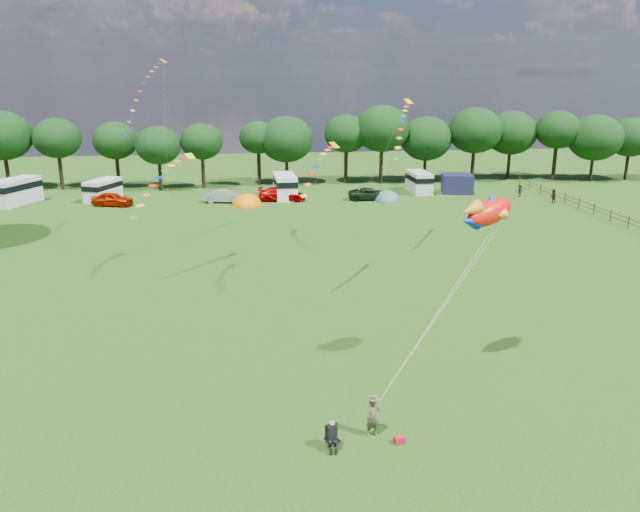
{
  "coord_description": "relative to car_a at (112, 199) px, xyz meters",
  "views": [
    {
      "loc": [
        -4.43,
        -26.39,
        14.17
      ],
      "look_at": [
        0.0,
        8.0,
        4.0
      ],
      "focal_mm": 35.0,
      "sensor_mm": 36.0,
      "label": 1
    }
  ],
  "objects": [
    {
      "name": "car_a",
      "position": [
        0.0,
        0.0,
        0.0
      ],
      "size": [
        4.91,
        2.9,
        1.54
      ],
      "primitive_type": "imported",
      "rotation": [
        0.0,
        0.0,
        1.32
      ],
      "color": "#951300",
      "rests_on": "ground"
    },
    {
      "name": "car_c",
      "position": [
        18.91,
        0.58,
        0.01
      ],
      "size": [
        5.46,
        2.91,
        1.56
      ],
      "primitive_type": "imported",
      "rotation": [
        0.0,
        0.0,
        1.43
      ],
      "color": "#A10000",
      "rests_on": "ground"
    },
    {
      "name": "campervan_b",
      "position": [
        -1.62,
        3.39,
        0.55
      ],
      "size": [
        3.88,
        5.43,
        2.45
      ],
      "rotation": [
        0.0,
        0.0,
        1.18
      ],
      "color": "silver",
      "rests_on": "ground"
    },
    {
      "name": "car_b",
      "position": [
        12.26,
        0.4,
        -0.01
      ],
      "size": [
        4.49,
        2.33,
        1.51
      ],
      "primitive_type": "imported",
      "rotation": [
        0.0,
        0.0,
        1.39
      ],
      "color": "gray",
      "rests_on": "ground"
    },
    {
      "name": "tent_orange",
      "position": [
        14.87,
        -1.64,
        -0.75
      ],
      "size": [
        3.37,
        3.69,
        2.64
      ],
      "color": "#F77000",
      "rests_on": "ground"
    },
    {
      "name": "streamer_kite_b",
      "position": [
        9.1,
        -26.02,
        6.57
      ],
      "size": [
        4.32,
        4.7,
        3.81
      ],
      "rotation": [
        0.0,
        0.0,
        0.72
      ],
      "color": "#C9D420",
      "rests_on": "ground"
    },
    {
      "name": "campervan_d",
      "position": [
        36.11,
        3.82,
        0.6
      ],
      "size": [
        2.22,
        5.21,
        2.55
      ],
      "rotation": [
        0.0,
        0.0,
        1.57
      ],
      "color": "silver",
      "rests_on": "ground"
    },
    {
      "name": "awning_navy",
      "position": [
        40.64,
        2.74,
        0.38
      ],
      "size": [
        4.21,
        3.69,
        2.29
      ],
      "primitive_type": "cube",
      "rotation": [
        0.0,
        0.0,
        -0.21
      ],
      "color": "#181737",
      "rests_on": "ground"
    },
    {
      "name": "campervan_a",
      "position": [
        -10.88,
        2.4,
        0.79
      ],
      "size": [
        4.69,
        6.43,
        2.9
      ],
      "rotation": [
        0.0,
        0.0,
        1.15
      ],
      "color": "silver",
      "rests_on": "ground"
    },
    {
      "name": "streamer_kite_c",
      "position": [
        19.42,
        -31.02,
        8.09
      ],
      "size": [
        3.18,
        5.02,
        2.82
      ],
      "rotation": [
        0.0,
        0.0,
        0.9
      ],
      "color": "gold",
      "rests_on": "ground"
    },
    {
      "name": "walker_b",
      "position": [
        47.22,
        -0.63,
        -0.03
      ],
      "size": [
        0.99,
        0.53,
        1.47
      ],
      "primitive_type": "imported",
      "rotation": [
        0.0,
        0.0,
        3.04
      ],
      "color": "black",
      "rests_on": "ground"
    },
    {
      "name": "camp_chair",
      "position": [
        17.36,
        -49.39,
        -0.0
      ],
      "size": [
        0.64,
        0.65,
        1.28
      ],
      "rotation": [
        0.0,
        0.0,
        0.29
      ],
      "color": "#99999E",
      "rests_on": "ground"
    },
    {
      "name": "fish_kite",
      "position": [
        25.25,
        -43.86,
        7.29
      ],
      "size": [
        3.28,
        2.23,
        1.74
      ],
      "rotation": [
        0.0,
        -0.21,
        0.45
      ],
      "color": "red",
      "rests_on": "ground"
    },
    {
      "name": "campervan_c",
      "position": [
        19.38,
        2.26,
        0.73
      ],
      "size": [
        2.61,
        5.76,
        2.79
      ],
      "rotation": [
        0.0,
        0.0,
        1.6
      ],
      "color": "silver",
      "rests_on": "ground"
    },
    {
      "name": "streamer_kite_a",
      "position": [
        7.08,
        -17.55,
        12.56
      ],
      "size": [
        3.16,
        5.52,
        5.73
      ],
      "rotation": [
        0.0,
        0.0,
        1.18
      ],
      "color": "orange",
      "rests_on": "ground"
    },
    {
      "name": "ground_plane",
      "position": [
        18.61,
        -44.11,
        -0.77
      ],
      "size": [
        180.0,
        180.0,
        0.0
      ],
      "primitive_type": "plane",
      "color": "black",
      "rests_on": "ground"
    },
    {
      "name": "kite_bag",
      "position": [
        20.09,
        -49.34,
        -0.62
      ],
      "size": [
        0.44,
        0.31,
        0.29
      ],
      "primitive_type": "cube",
      "rotation": [
        0.0,
        0.0,
        0.1
      ],
      "color": "#B11122",
      "rests_on": "ground"
    },
    {
      "name": "walker_a",
      "position": [
        49.44,
        -4.55,
        0.01
      ],
      "size": [
        0.79,
        0.53,
        1.55
      ],
      "primitive_type": "imported",
      "rotation": [
        0.0,
        0.0,
        3.23
      ],
      "color": "black",
      "rests_on": "ground"
    },
    {
      "name": "streamer_kite_d",
      "position": [
        27.11,
        -21.74,
        9.94
      ],
      "size": [
        2.77,
        5.18,
        4.33
      ],
      "rotation": [
        0.0,
        0.0,
        0.72
      ],
      "color": "yellow",
      "rests_on": "ground"
    },
    {
      "name": "tree_line",
      "position": [
        23.91,
        10.88,
        5.58
      ],
      "size": [
        102.98,
        10.98,
        10.27
      ],
      "color": "black",
      "rests_on": "ground"
    },
    {
      "name": "car_d",
      "position": [
        29.08,
        -0.11,
        -0.08
      ],
      "size": [
        5.29,
        2.8,
        1.39
      ],
      "primitive_type": "imported",
      "rotation": [
        0.0,
        0.0,
        1.47
      ],
      "color": "black",
      "rests_on": "ground"
    },
    {
      "name": "kite_flyer",
      "position": [
        19.14,
        -48.67,
        0.07
      ],
      "size": [
        0.68,
        0.53,
        1.67
      ],
      "primitive_type": "imported",
      "rotation": [
        0.0,
        0.0,
        0.23
      ],
      "color": "#4E482E",
      "rests_on": "ground"
    },
    {
      "name": "tent_greyblue",
      "position": [
        30.95,
        -0.93,
        -0.75
      ],
      "size": [
        3.09,
        3.39,
        2.3
      ],
      "color": "#455963",
      "rests_on": "ground"
    },
    {
      "name": "fence",
      "position": [
        50.61,
        -9.61,
        -0.07
      ],
      "size": [
        0.12,
        33.12,
        1.2
      ],
      "color": "#472D19",
      "rests_on": "ground"
    }
  ]
}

